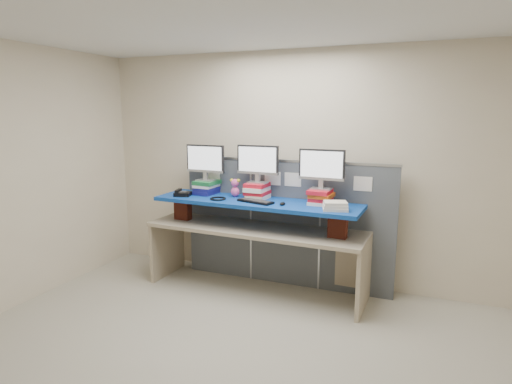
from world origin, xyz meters
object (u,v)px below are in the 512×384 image
at_px(monitor_left, 205,160).
at_px(monitor_right, 322,167).
at_px(monitor_center, 258,162).
at_px(desk_phone, 182,193).
at_px(desk, 256,240).
at_px(blue_board, 256,202).
at_px(keyboard, 255,201).

xyz_separation_m(monitor_left, monitor_right, (1.45, -0.05, -0.00)).
bearing_deg(monitor_left, monitor_center, 0.00).
height_order(monitor_center, desk_phone, monitor_center).
bearing_deg(desk_phone, desk, -10.77).
distance_m(blue_board, monitor_right, 0.85).
distance_m(desk, monitor_center, 0.90).
xyz_separation_m(blue_board, monitor_left, (-0.72, 0.14, 0.44)).
bearing_deg(blue_board, desk_phone, -173.55).
height_order(desk, blue_board, blue_board).
xyz_separation_m(monitor_right, keyboard, (-0.70, -0.19, -0.40)).
bearing_deg(desk_phone, monitor_left, 31.16).
xyz_separation_m(blue_board, monitor_right, (0.73, 0.09, 0.43)).
bearing_deg(desk, monitor_right, 9.29).
bearing_deg(keyboard, monitor_right, 31.37).
bearing_deg(monitor_center, keyboard, -72.73).
relative_size(monitor_center, desk_phone, 2.28).
bearing_deg(keyboard, monitor_left, 178.68).
xyz_separation_m(monitor_center, desk_phone, (-0.90, -0.19, -0.40)).
bearing_deg(monitor_center, desk_phone, -166.00).
relative_size(desk, blue_board, 1.07).
height_order(monitor_left, desk_phone, monitor_left).
distance_m(monitor_left, monitor_right, 1.45).
bearing_deg(monitor_right, desk_phone, -172.30).
height_order(monitor_center, keyboard, monitor_center).
distance_m(blue_board, keyboard, 0.11).
bearing_deg(monitor_left, desk, -9.25).
height_order(desk, keyboard, keyboard).
distance_m(desk, monitor_left, 1.15).
bearing_deg(desk, keyboard, -69.61).
bearing_deg(desk, monitor_left, 170.75).
distance_m(monitor_left, monitor_center, 0.70).
bearing_deg(monitor_left, keyboard, -15.56).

